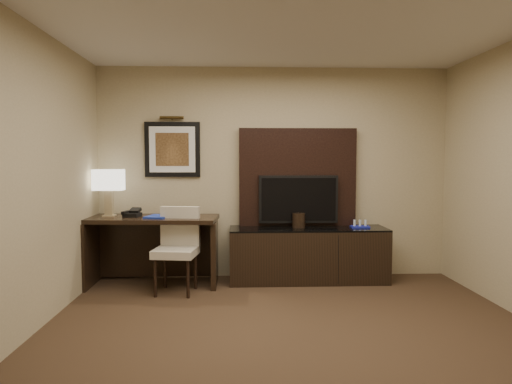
{
  "coord_description": "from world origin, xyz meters",
  "views": [
    {
      "loc": [
        -0.47,
        -3.4,
        1.51
      ],
      "look_at": [
        -0.26,
        1.8,
        1.15
      ],
      "focal_mm": 32.0,
      "sensor_mm": 36.0,
      "label": 1
    }
  ],
  "objects_px": {
    "tv": "(298,199)",
    "desk_phone": "(132,213)",
    "ice_bucket": "(299,220)",
    "desk": "(153,251)",
    "table_lamp": "(109,193)",
    "credenza": "(308,254)",
    "desk_chair": "(176,251)",
    "minibar_tray": "(360,224)"
  },
  "relations": [
    {
      "from": "tv",
      "to": "desk_phone",
      "type": "height_order",
      "value": "tv"
    },
    {
      "from": "desk_phone",
      "to": "ice_bucket",
      "type": "relative_size",
      "value": 1.01
    },
    {
      "from": "desk",
      "to": "table_lamp",
      "type": "bearing_deg",
      "value": 178.41
    },
    {
      "from": "desk",
      "to": "table_lamp",
      "type": "height_order",
      "value": "table_lamp"
    },
    {
      "from": "tv",
      "to": "credenza",
      "type": "bearing_deg",
      "value": -52.47
    },
    {
      "from": "desk",
      "to": "desk_phone",
      "type": "height_order",
      "value": "desk_phone"
    },
    {
      "from": "desk",
      "to": "credenza",
      "type": "bearing_deg",
      "value": 6.93
    },
    {
      "from": "table_lamp",
      "to": "desk_phone",
      "type": "height_order",
      "value": "table_lamp"
    },
    {
      "from": "desk_phone",
      "to": "credenza",
      "type": "bearing_deg",
      "value": 16.14
    },
    {
      "from": "desk_chair",
      "to": "desk_phone",
      "type": "relative_size",
      "value": 5.25
    },
    {
      "from": "desk_phone",
      "to": "minibar_tray",
      "type": "relative_size",
      "value": 0.81
    },
    {
      "from": "tv",
      "to": "desk_chair",
      "type": "height_order",
      "value": "tv"
    },
    {
      "from": "ice_bucket",
      "to": "minibar_tray",
      "type": "relative_size",
      "value": 0.8
    },
    {
      "from": "desk",
      "to": "minibar_tray",
      "type": "relative_size",
      "value": 6.84
    },
    {
      "from": "ice_bucket",
      "to": "desk",
      "type": "bearing_deg",
      "value": -175.86
    },
    {
      "from": "credenza",
      "to": "tv",
      "type": "height_order",
      "value": "tv"
    },
    {
      "from": "desk",
      "to": "desk_phone",
      "type": "distance_m",
      "value": 0.52
    },
    {
      "from": "tv",
      "to": "ice_bucket",
      "type": "xyz_separation_m",
      "value": [
        -0.01,
        -0.11,
        -0.26
      ]
    },
    {
      "from": "credenza",
      "to": "desk_chair",
      "type": "relative_size",
      "value": 2.03
    },
    {
      "from": "desk",
      "to": "credenza",
      "type": "distance_m",
      "value": 1.91
    },
    {
      "from": "credenza",
      "to": "table_lamp",
      "type": "distance_m",
      "value": 2.55
    },
    {
      "from": "ice_bucket",
      "to": "minibar_tray",
      "type": "xyz_separation_m",
      "value": [
        0.77,
        -0.03,
        -0.05
      ]
    },
    {
      "from": "desk",
      "to": "desk_phone",
      "type": "bearing_deg",
      "value": -175.63
    },
    {
      "from": "table_lamp",
      "to": "ice_bucket",
      "type": "bearing_deg",
      "value": 1.95
    },
    {
      "from": "credenza",
      "to": "desk",
      "type": "bearing_deg",
      "value": -177.09
    },
    {
      "from": "credenza",
      "to": "tv",
      "type": "distance_m",
      "value": 0.71
    },
    {
      "from": "tv",
      "to": "desk_chair",
      "type": "relative_size",
      "value": 1.04
    },
    {
      "from": "desk_chair",
      "to": "ice_bucket",
      "type": "bearing_deg",
      "value": 25.99
    },
    {
      "from": "credenza",
      "to": "table_lamp",
      "type": "relative_size",
      "value": 3.43
    },
    {
      "from": "tv",
      "to": "table_lamp",
      "type": "xyz_separation_m",
      "value": [
        -2.32,
        -0.19,
        0.1
      ]
    },
    {
      "from": "table_lamp",
      "to": "desk_phone",
      "type": "bearing_deg",
      "value": -10.34
    },
    {
      "from": "credenza",
      "to": "minibar_tray",
      "type": "bearing_deg",
      "value": -0.06
    },
    {
      "from": "ice_bucket",
      "to": "minibar_tray",
      "type": "bearing_deg",
      "value": -2.19
    },
    {
      "from": "table_lamp",
      "to": "minibar_tray",
      "type": "height_order",
      "value": "table_lamp"
    },
    {
      "from": "desk",
      "to": "tv",
      "type": "xyz_separation_m",
      "value": [
        1.8,
        0.24,
        0.6
      ]
    },
    {
      "from": "ice_bucket",
      "to": "desk_phone",
      "type": "bearing_deg",
      "value": -176.29
    },
    {
      "from": "desk",
      "to": "desk_phone",
      "type": "relative_size",
      "value": 8.47
    },
    {
      "from": "desk_phone",
      "to": "ice_bucket",
      "type": "bearing_deg",
      "value": 17.14
    },
    {
      "from": "desk_chair",
      "to": "table_lamp",
      "type": "relative_size",
      "value": 1.69
    },
    {
      "from": "desk_chair",
      "to": "table_lamp",
      "type": "bearing_deg",
      "value": 162.57
    },
    {
      "from": "desk_chair",
      "to": "credenza",
      "type": "bearing_deg",
      "value": 23.76
    },
    {
      "from": "table_lamp",
      "to": "minibar_tray",
      "type": "bearing_deg",
      "value": 0.92
    }
  ]
}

